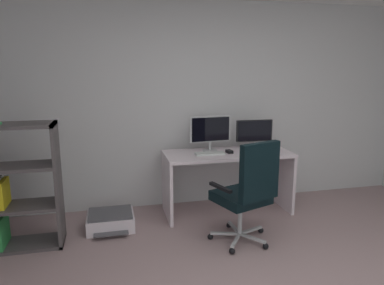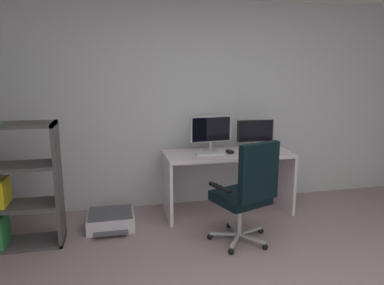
{
  "view_description": "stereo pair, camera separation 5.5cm",
  "coord_description": "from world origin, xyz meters",
  "views": [
    {
      "loc": [
        -1.2,
        -1.95,
        1.76
      ],
      "look_at": [
        -0.35,
        1.72,
        0.96
      ],
      "focal_mm": 33.6,
      "sensor_mm": 36.0,
      "label": 1
    },
    {
      "loc": [
        -1.15,
        -1.96,
        1.76
      ],
      "look_at": [
        -0.35,
        1.72,
        0.96
      ],
      "focal_mm": 33.6,
      "sensor_mm": 36.0,
      "label": 2
    }
  ],
  "objects": [
    {
      "name": "printer",
      "position": [
        -1.24,
        1.86,
        0.09
      ],
      "size": [
        0.51,
        0.5,
        0.18
      ],
      "color": "silver",
      "rests_on": "ground"
    },
    {
      "name": "bookshelf",
      "position": [
        -2.25,
        1.65,
        0.58
      ],
      "size": [
        0.87,
        0.36,
        1.24
      ],
      "color": "#494344",
      "rests_on": "ground"
    },
    {
      "name": "monitor_main",
      "position": [
        -0.03,
        2.12,
        1.01
      ],
      "size": [
        0.51,
        0.18,
        0.43
      ],
      "color": "#B2B5B7",
      "rests_on": "desk"
    },
    {
      "name": "wall_back",
      "position": [
        0.0,
        2.49,
        1.28
      ],
      "size": [
        5.53,
        0.1,
        2.55
      ],
      "primitive_type": "cube",
      "color": "silver",
      "rests_on": "ground"
    },
    {
      "name": "office_chair",
      "position": [
        0.09,
        1.18,
        0.58
      ],
      "size": [
        0.63,
        0.68,
        1.07
      ],
      "color": "#B7BABC",
      "rests_on": "ground"
    },
    {
      "name": "desk",
      "position": [
        0.16,
        2.02,
        0.56
      ],
      "size": [
        1.51,
        0.62,
        0.75
      ],
      "color": "silver",
      "rests_on": "ground"
    },
    {
      "name": "keyboard",
      "position": [
        -0.07,
        1.97,
        0.76
      ],
      "size": [
        0.34,
        0.14,
        0.02
      ],
      "primitive_type": "cube",
      "rotation": [
        0.0,
        0.0,
        -0.03
      ],
      "color": "silver",
      "rests_on": "desk"
    },
    {
      "name": "monitor_secondary",
      "position": [
        0.54,
        2.12,
        0.96
      ],
      "size": [
        0.46,
        0.18,
        0.36
      ],
      "color": "#B2B5B7",
      "rests_on": "desk"
    },
    {
      "name": "computer_mouse",
      "position": [
        0.17,
        1.98,
        0.77
      ],
      "size": [
        0.07,
        0.11,
        0.03
      ],
      "primitive_type": "cube",
      "rotation": [
        0.0,
        0.0,
        0.13
      ],
      "color": "black",
      "rests_on": "desk"
    }
  ]
}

